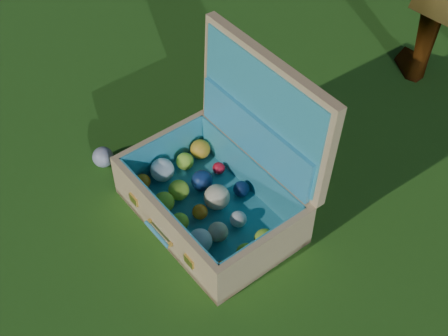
% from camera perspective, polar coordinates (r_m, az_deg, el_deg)
% --- Properties ---
extents(ground, '(60.00, 60.00, 0.00)m').
position_cam_1_polar(ground, '(2.03, 3.68, -4.17)').
color(ground, '#215114').
rests_on(ground, ground).
extents(stray_ball, '(0.07, 0.07, 0.07)m').
position_cam_1_polar(stray_ball, '(2.18, -11.01, 0.99)').
color(stray_ball, '#4671B7').
rests_on(stray_ball, ground).
extents(suitcase, '(0.64, 0.55, 0.53)m').
position_cam_1_polar(suitcase, '(1.93, 0.11, -0.60)').
color(suitcase, tan).
rests_on(suitcase, ground).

